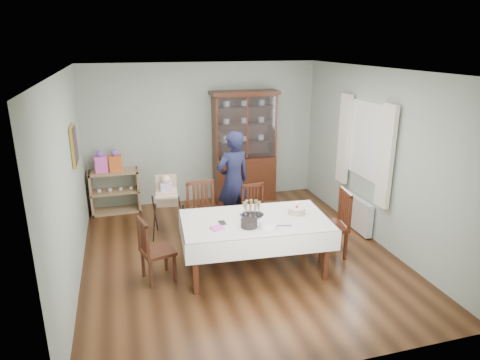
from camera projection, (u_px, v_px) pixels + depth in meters
name	position (u px, v px, depth m)	size (l,w,h in m)	color
floor	(239.00, 254.00, 6.45)	(5.00, 5.00, 0.00)	#593319
room_shell	(229.00, 136.00, 6.41)	(5.00, 5.00, 5.00)	#9EAA99
dining_table	(255.00, 244.00, 5.92)	(2.08, 1.30, 0.76)	#432110
china_cabinet	(244.00, 145.00, 8.36)	(1.30, 0.48, 2.18)	#432110
sideboard	(115.00, 192.00, 7.95)	(0.90, 0.38, 0.80)	tan
picture_frame	(74.00, 145.00, 6.09)	(0.04, 0.48, 0.58)	gold
window	(367.00, 141.00, 6.82)	(0.04, 1.02, 1.22)	white
curtain_left	(386.00, 157.00, 6.27)	(0.07, 0.30, 1.55)	silver
curtain_right	(344.00, 139.00, 7.40)	(0.07, 0.30, 1.55)	silver
radiator	(357.00, 214.00, 7.19)	(0.10, 0.80, 0.55)	white
chair_far_left	(204.00, 229.00, 6.59)	(0.49, 0.49, 1.03)	#432110
chair_far_right	(257.00, 224.00, 6.86)	(0.45, 0.45, 0.90)	#432110
chair_end_left	(157.00, 261.00, 5.71)	(0.49, 0.49, 0.89)	#432110
chair_end_right	(331.00, 236.00, 6.37)	(0.51, 0.51, 1.01)	#432110
woman	(233.00, 181.00, 7.14)	(0.62, 0.41, 1.69)	black
high_chair	(168.00, 212.00, 7.01)	(0.51, 0.51, 1.03)	black
champagne_tray	(252.00, 211.00, 5.91)	(0.34, 0.34, 0.20)	silver
birthday_cake	(297.00, 211.00, 5.96)	(0.27, 0.27, 0.19)	white
plate_stack_dark	(249.00, 223.00, 5.56)	(0.22, 0.22, 0.10)	black
plate_stack_white	(268.00, 225.00, 5.52)	(0.23, 0.23, 0.10)	white
napkin_stack	(217.00, 228.00, 5.51)	(0.15, 0.15, 0.02)	#F259C0
cutlery	(220.00, 223.00, 5.67)	(0.11, 0.16, 0.01)	silver
cake_knife	(280.00, 226.00, 5.59)	(0.31, 0.03, 0.01)	silver
gift_bag_pink	(101.00, 163.00, 7.70)	(0.24, 0.17, 0.41)	#F259C0
gift_bag_orange	(116.00, 161.00, 7.77)	(0.23, 0.16, 0.41)	orange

